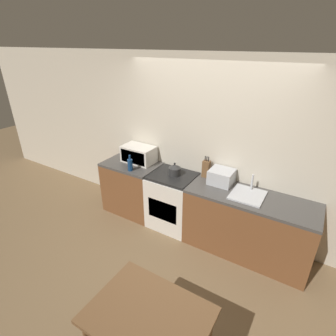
# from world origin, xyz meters

# --- Properties ---
(ground_plane) EXTENTS (16.00, 16.00, 0.00)m
(ground_plane) POSITION_xyz_m (0.00, 0.00, 0.00)
(ground_plane) COLOR brown
(wall_back) EXTENTS (10.00, 0.06, 2.60)m
(wall_back) POSITION_xyz_m (0.00, 1.09, 1.30)
(wall_back) COLOR beige
(wall_back) RESTS_ON ground_plane
(counter_left_run) EXTENTS (0.91, 0.62, 0.90)m
(counter_left_run) POSITION_xyz_m (-1.18, 0.75, 0.45)
(counter_left_run) COLOR brown
(counter_left_run) RESTS_ON ground_plane
(counter_right_run) EXTENTS (1.67, 0.62, 0.90)m
(counter_right_run) POSITION_xyz_m (0.80, 0.75, 0.45)
(counter_right_run) COLOR brown
(counter_right_run) RESTS_ON ground_plane
(stove_range) EXTENTS (0.68, 0.62, 0.90)m
(stove_range) POSITION_xyz_m (-0.38, 0.75, 0.45)
(stove_range) COLOR silver
(stove_range) RESTS_ON ground_plane
(kettle) EXTENTS (0.18, 0.18, 0.20)m
(kettle) POSITION_xyz_m (-0.36, 0.77, 0.98)
(kettle) COLOR #2D2D2D
(kettle) RESTS_ON stove_range
(microwave) EXTENTS (0.53, 0.33, 0.27)m
(microwave) POSITION_xyz_m (-1.11, 0.87, 1.04)
(microwave) COLOR silver
(microwave) RESTS_ON counter_left_run
(bottle) EXTENTS (0.08, 0.08, 0.26)m
(bottle) POSITION_xyz_m (-1.02, 0.54, 1.00)
(bottle) COLOR navy
(bottle) RESTS_ON counter_left_run
(knife_block) EXTENTS (0.10, 0.09, 0.32)m
(knife_block) POSITION_xyz_m (0.06, 0.96, 1.03)
(knife_block) COLOR brown
(knife_block) RESTS_ON counter_right_run
(toaster_oven) EXTENTS (0.33, 0.30, 0.20)m
(toaster_oven) POSITION_xyz_m (0.33, 0.89, 1.00)
(toaster_oven) COLOR silver
(toaster_oven) RESTS_ON counter_right_run
(sink_basin) EXTENTS (0.41, 0.44, 0.24)m
(sink_basin) POSITION_xyz_m (0.75, 0.76, 0.92)
(sink_basin) COLOR silver
(sink_basin) RESTS_ON counter_right_run
(dining_table) EXTENTS (0.96, 0.71, 0.76)m
(dining_table) POSITION_xyz_m (0.53, -1.19, 0.66)
(dining_table) COLOR brown
(dining_table) RESTS_ON ground_plane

